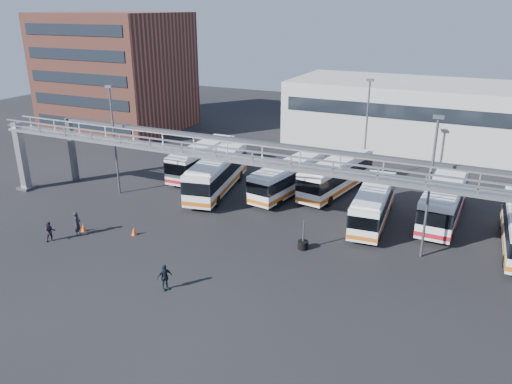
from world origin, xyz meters
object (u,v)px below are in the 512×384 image
at_px(bus_6, 373,203).
at_px(bus_7, 445,199).
at_px(pedestrian_d, 165,277).
at_px(bus_3, 217,173).
at_px(tire_stack, 303,244).
at_px(bus_4, 288,177).
at_px(bus_2, 202,158).
at_px(cone_right, 134,231).
at_px(light_pole_mid, 430,181).
at_px(bus_5, 337,175).
at_px(pedestrian_b, 50,232).
at_px(pedestrian_a, 77,224).
at_px(cone_left, 83,227).
at_px(light_pole_back, 367,125).
at_px(light_pole_left, 114,135).

distance_m(bus_6, bus_7, 6.02).
bearing_deg(pedestrian_d, bus_3, 48.41).
distance_m(bus_7, tire_stack, 13.32).
relative_size(bus_4, tire_stack, 4.66).
relative_size(bus_2, cone_right, 16.72).
relative_size(bus_7, pedestrian_d, 6.46).
height_order(light_pole_mid, bus_5, light_pole_mid).
distance_m(bus_5, pedestrian_b, 25.55).
relative_size(bus_6, pedestrian_a, 5.29).
relative_size(light_pole_mid, pedestrian_b, 6.38).
xyz_separation_m(light_pole_mid, bus_6, (-4.57, 4.46, -4.03)).
bearing_deg(bus_5, tire_stack, -73.69).
distance_m(light_pole_mid, bus_4, 15.88).
relative_size(pedestrian_a, cone_right, 3.02).
relative_size(bus_2, pedestrian_d, 6.06).
bearing_deg(cone_left, bus_5, 47.63).
bearing_deg(tire_stack, bus_7, 49.11).
bearing_deg(pedestrian_b, tire_stack, -30.74).
bearing_deg(bus_7, cone_right, -145.93).
height_order(bus_7, tire_stack, bus_7).
height_order(cone_left, tire_stack, tire_stack).
height_order(bus_5, pedestrian_b, bus_5).
xyz_separation_m(bus_3, pedestrian_a, (-5.02, -13.13, -0.97)).
xyz_separation_m(bus_3, bus_4, (6.35, 2.28, -0.21)).
bearing_deg(bus_4, bus_6, -10.49).
height_order(light_pole_mid, bus_3, light_pole_mid).
relative_size(bus_4, bus_7, 0.92).
bearing_deg(bus_6, bus_3, 172.52).
relative_size(bus_3, bus_5, 1.06).
relative_size(pedestrian_d, cone_left, 2.83).
bearing_deg(cone_right, cone_left, -164.32).
bearing_deg(bus_5, bus_3, -145.59).
xyz_separation_m(light_pole_mid, pedestrian_a, (-24.73, -7.80, -4.76)).
distance_m(pedestrian_a, cone_right, 4.39).
height_order(light_pole_mid, light_pole_back, same).
height_order(bus_3, pedestrian_a, bus_3).
bearing_deg(bus_3, pedestrian_a, -121.85).
xyz_separation_m(light_pole_mid, cone_right, (-20.80, -5.94, -5.41)).
height_order(bus_2, cone_right, bus_2).
distance_m(light_pole_mid, bus_3, 20.77).
height_order(bus_2, tire_stack, bus_2).
bearing_deg(cone_right, tire_stack, 15.09).
height_order(bus_3, bus_5, bus_3).
bearing_deg(light_pole_mid, cone_right, -164.06).
xyz_separation_m(light_pole_back, bus_4, (-5.35, -7.38, -4.00)).
distance_m(light_pole_left, bus_5, 21.07).
bearing_deg(bus_5, pedestrian_b, -119.77).
bearing_deg(bus_2, tire_stack, -38.46).
height_order(bus_5, bus_7, bus_7).
xyz_separation_m(pedestrian_a, pedestrian_d, (10.80, -3.74, -0.08)).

